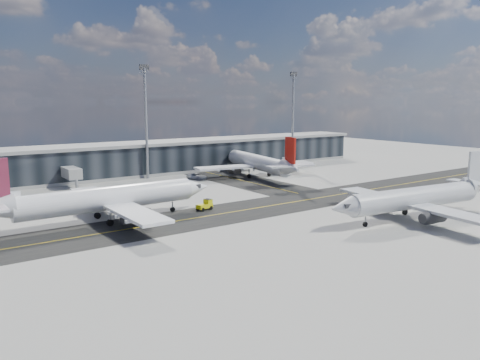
{
  "coord_description": "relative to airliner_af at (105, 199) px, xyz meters",
  "views": [
    {
      "loc": [
        -50.02,
        -63.76,
        19.58
      ],
      "look_at": [
        0.59,
        7.42,
        5.0
      ],
      "focal_mm": 35.0,
      "sensor_mm": 36.0,
      "label": 1
    }
  ],
  "objects": [
    {
      "name": "airliner_af",
      "position": [
        0.0,
        0.0,
        0.0
      ],
      "size": [
        39.25,
        33.38,
        11.67
      ],
      "rotation": [
        0.0,
        0.0,
        -1.56
      ],
      "color": "white",
      "rests_on": "ground"
    },
    {
      "name": "terminal_concourse",
      "position": [
        24.61,
        44.58,
        0.24
      ],
      "size": [
        152.0,
        19.8,
        8.8
      ],
      "color": "black",
      "rests_on": "ground"
    },
    {
      "name": "airliner_near",
      "position": [
        43.91,
        -28.33,
        -0.28
      ],
      "size": [
        36.5,
        31.2,
        10.81
      ],
      "rotation": [
        0.0,
        0.0,
        1.45
      ],
      "color": "silver",
      "rests_on": "ground"
    },
    {
      "name": "baggage_tug",
      "position": [
        18.01,
        -2.07,
        -2.89
      ],
      "size": [
        3.32,
        2.16,
        1.93
      ],
      "rotation": [
        0.0,
        0.0,
        -1.35
      ],
      "color": "#D5D20B",
      "rests_on": "ground"
    },
    {
      "name": "floodlight_masts",
      "position": [
        24.57,
        37.64,
        11.75
      ],
      "size": [
        102.5,
        0.7,
        28.9
      ],
      "color": "gray",
      "rests_on": "ground"
    },
    {
      "name": "airliner_redtail",
      "position": [
        49.12,
        22.35,
        -0.01
      ],
      "size": [
        33.58,
        39.17,
        11.64
      ],
      "rotation": [
        0.0,
        0.0,
        -0.18
      ],
      "color": "white",
      "rests_on": "ground"
    },
    {
      "name": "taxiway_lanes",
      "position": [
        28.48,
        0.38,
        -3.84
      ],
      "size": [
        180.0,
        63.0,
        0.03
      ],
      "color": "black",
      "rests_on": "ground"
    },
    {
      "name": "service_van",
      "position": [
        34.33,
        29.0,
        -3.08
      ],
      "size": [
        4.23,
        6.14,
        1.56
      ],
      "primitive_type": "imported",
      "rotation": [
        0.0,
        0.0,
        0.32
      ],
      "color": "white",
      "rests_on": "ground"
    },
    {
      "name": "ground",
      "position": [
        24.57,
        -10.36,
        -3.85
      ],
      "size": [
        300.0,
        300.0,
        0.0
      ],
      "primitive_type": "plane",
      "color": "gray",
      "rests_on": "ground"
    }
  ]
}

